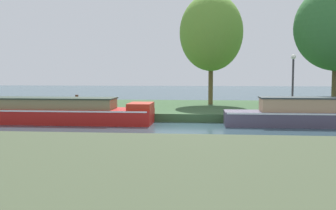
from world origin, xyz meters
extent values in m
plane|color=#2B424C|center=(0.00, 0.00, 0.00)|extent=(120.00, 120.00, 0.00)
cube|color=#32502E|center=(0.00, 7.00, 0.20)|extent=(72.00, 10.00, 0.40)
cube|color=#3D4830|center=(0.00, -9.00, 0.20)|extent=(72.00, 10.00, 0.40)
cube|color=#B51A16|center=(-6.84, 1.20, 0.35)|extent=(10.05, 1.91, 0.69)
cube|color=white|center=(-6.84, 1.20, 0.65)|extent=(9.85, 1.94, 0.07)
cube|color=olive|center=(-7.43, 1.20, 0.92)|extent=(7.61, 1.45, 0.46)
cube|color=#283529|center=(-7.43, 1.20, 1.18)|extent=(7.71, 1.53, 0.06)
cube|color=#B32716|center=(-2.35, 1.20, 0.84)|extent=(1.07, 1.60, 0.30)
cube|color=#4C4458|center=(4.69, 1.20, 0.33)|extent=(6.37, 1.54, 0.65)
cube|color=white|center=(4.69, 1.20, 0.61)|extent=(6.24, 1.57, 0.07)
cube|color=tan|center=(5.05, 1.20, 0.94)|extent=(3.86, 1.17, 0.58)
cube|color=#2A3435|center=(5.05, 1.20, 1.27)|extent=(3.96, 1.23, 0.06)
cylinder|color=brown|center=(0.99, 8.12, 2.00)|extent=(0.29, 0.29, 3.20)
ellipsoid|color=olive|center=(0.99, 7.88, 4.91)|extent=(3.95, 3.88, 4.78)
cylinder|color=brown|center=(7.86, 5.70, 1.98)|extent=(0.44, 0.44, 3.16)
cylinder|color=#333338|center=(5.00, 3.38, 1.73)|extent=(0.10, 0.10, 2.66)
sphere|color=white|center=(5.00, 3.38, 3.18)|extent=(0.24, 0.24, 0.24)
cylinder|color=#4B372A|center=(-5.83, 2.43, 0.84)|extent=(0.16, 0.16, 0.89)
camera|label=1|loc=(0.56, -15.91, 2.30)|focal=40.07mm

